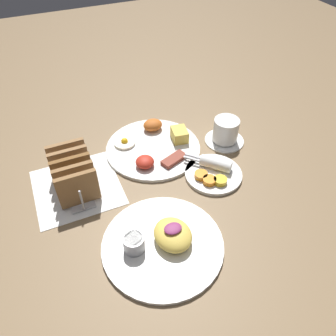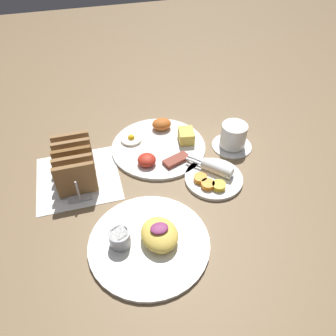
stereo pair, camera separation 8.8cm
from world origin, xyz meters
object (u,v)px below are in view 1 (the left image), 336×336
at_px(plate_foreground, 163,242).
at_px(toast_rack, 73,174).
at_px(plate_breakfast, 154,146).
at_px(plate_condiments, 213,172).
at_px(coffee_cup, 226,132).

distance_m(plate_foreground, toast_rack, 0.30).
relative_size(plate_breakfast, plate_foreground, 1.02).
bearing_deg(plate_foreground, toast_rack, 118.62).
xyz_separation_m(plate_condiments, plate_foreground, (-0.21, -0.15, 0.00)).
xyz_separation_m(plate_breakfast, plate_foreground, (-0.11, -0.32, 0.00)).
height_order(plate_foreground, toast_rack, toast_rack).
relative_size(toast_rack, coffee_cup, 1.50).
height_order(plate_condiments, coffee_cup, coffee_cup).
distance_m(plate_condiments, coffee_cup, 0.16).
relative_size(plate_breakfast, toast_rack, 1.56).
xyz_separation_m(plate_foreground, coffee_cup, (0.32, 0.27, 0.02)).
bearing_deg(plate_breakfast, toast_rack, -165.06).
height_order(plate_foreground, coffee_cup, coffee_cup).
height_order(plate_breakfast, toast_rack, toast_rack).
distance_m(plate_breakfast, plate_condiments, 0.20).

